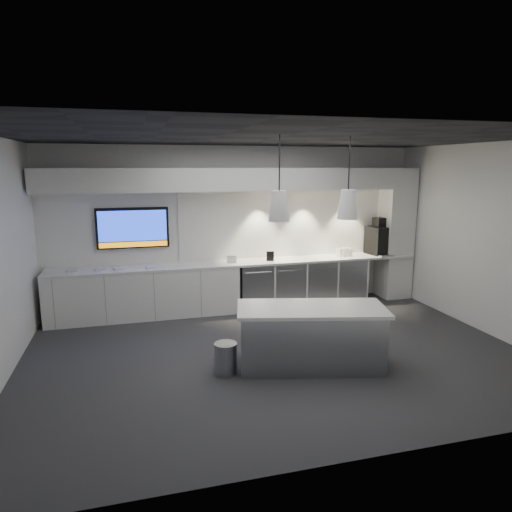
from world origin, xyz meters
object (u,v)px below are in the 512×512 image
object	(u,v)px
coffee_machine	(379,239)
wall_tv	(133,228)
island	(311,337)
bin	(226,358)

from	to	relation	value
coffee_machine	wall_tv	bearing A→B (deg)	168.48
island	coffee_machine	distance (m)	3.80
island	coffee_machine	world-z (taller)	coffee_machine
wall_tv	bin	bearing A→B (deg)	-69.65
island	wall_tv	bearing A→B (deg)	140.23
coffee_machine	bin	bearing A→B (deg)	-152.76
wall_tv	coffee_machine	xyz separation A→B (m)	(4.74, -0.25, -0.36)
bin	coffee_machine	xyz separation A→B (m)	(3.67, 2.64, 1.00)
island	coffee_machine	size ratio (longest dim) A/B	2.83
bin	coffee_machine	distance (m)	4.63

